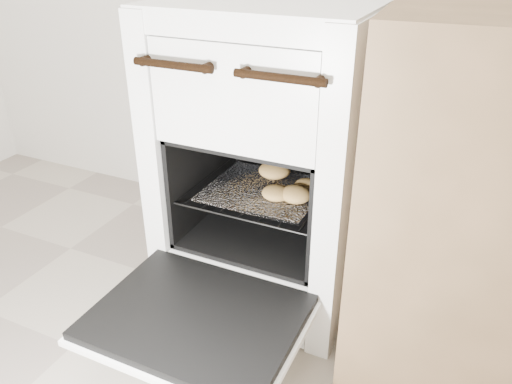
{
  "coord_description": "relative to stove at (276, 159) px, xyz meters",
  "views": [
    {
      "loc": [
        0.52,
        0.02,
        0.96
      ],
      "look_at": [
        0.02,
        1.07,
        0.36
      ],
      "focal_mm": 35.0,
      "sensor_mm": 36.0,
      "label": 1
    }
  ],
  "objects": [
    {
      "name": "baked_rolls",
      "position": [
        0.06,
        -0.06,
        -0.04
      ],
      "size": [
        0.22,
        0.23,
        0.04
      ],
      "color": "tan",
      "rests_on": "foil_sheet"
    },
    {
      "name": "oven_door",
      "position": [
        0.0,
        -0.45,
        -0.22
      ],
      "size": [
        0.48,
        0.37,
        0.03
      ],
      "color": "black",
      "rests_on": "stove"
    },
    {
      "name": "stove",
      "position": [
        0.0,
        0.0,
        0.0
      ],
      "size": [
        0.53,
        0.59,
        0.82
      ],
      "color": "white",
      "rests_on": "ground"
    },
    {
      "name": "oven_rack",
      "position": [
        0.0,
        -0.06,
        -0.07
      ],
      "size": [
        0.39,
        0.37,
        0.01
      ],
      "color": "black",
      "rests_on": "stove"
    },
    {
      "name": "foil_sheet",
      "position": [
        0.0,
        -0.08,
        -0.06
      ],
      "size": [
        0.3,
        0.27,
        0.01
      ],
      "primitive_type": "cube",
      "color": "white",
      "rests_on": "oven_rack"
    }
  ]
}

